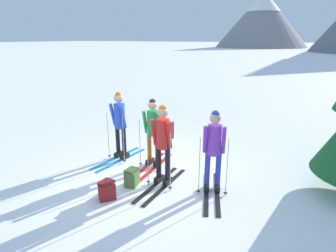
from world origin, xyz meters
TOP-DOWN VIEW (x-y plane):
  - ground_plane at (0.00, 0.00)m, footprint 400.00×400.00m
  - skier_in_blue at (-1.20, 0.32)m, footprint 0.61×1.78m
  - skier_in_green at (-0.23, 0.38)m, footprint 0.61×1.74m
  - skier_in_red at (0.45, -0.31)m, footprint 0.61×1.76m
  - skier_in_purple at (1.48, -0.09)m, footprint 0.90×1.70m
  - backpack_on_snow_front at (-0.10, -0.71)m, footprint 0.31×0.37m
  - backpack_on_snow_beside at (-0.21, -1.39)m, footprint 0.39×0.40m

SIDE VIEW (x-z plane):
  - ground_plane at x=0.00m, z-range 0.00..0.00m
  - backpack_on_snow_front at x=-0.10m, z-range 0.00..0.38m
  - backpack_on_snow_beside at x=-0.21m, z-range 0.00..0.38m
  - skier_in_purple at x=1.48m, z-range 0.08..1.80m
  - skier_in_green at x=-0.23m, z-range 0.10..1.79m
  - skier_in_blue at x=-1.20m, z-range 0.09..1.86m
  - skier_in_red at x=0.45m, z-range 0.11..1.88m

